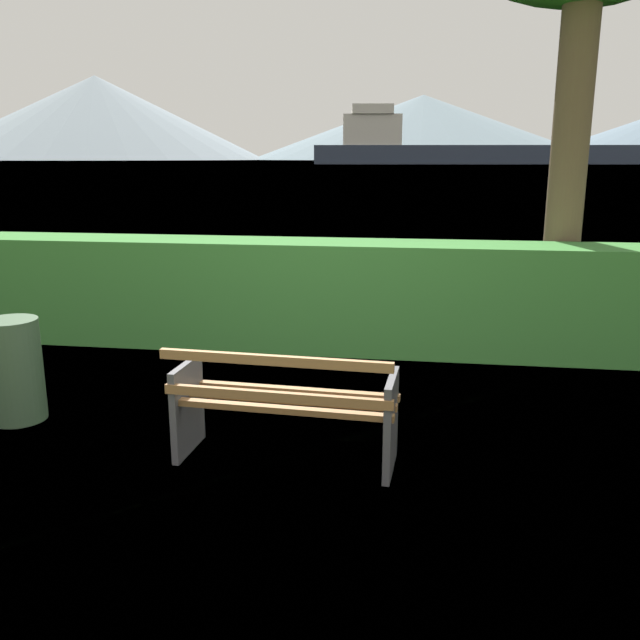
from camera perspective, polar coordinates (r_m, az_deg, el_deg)
name	(u,v)px	position (r m, az deg, el deg)	size (l,w,h in m)	color
ground_plane	(287,458)	(4.91, -2.83, -11.75)	(1400.00, 1400.00, 0.00)	olive
water_surface	(420,162)	(311.46, 8.59, 13.24)	(620.00, 620.00, 0.00)	#6B8EA3
park_bench	(284,406)	(4.69, -3.07, -7.39)	(1.60, 0.66, 0.87)	olive
hedge_row	(337,296)	(7.46, 1.49, 2.10)	(10.28, 0.79, 1.21)	#387A33
trash_bin	(15,370)	(5.98, -24.69, -3.93)	(0.44, 0.44, 0.85)	#385138
cargo_ship_large	(448,148)	(214.13, 10.94, 14.28)	(98.02, 24.08, 17.47)	#2D384C
distant_hills	(372,125)	(575.04, 4.52, 16.34)	(751.00, 354.01, 65.99)	gray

